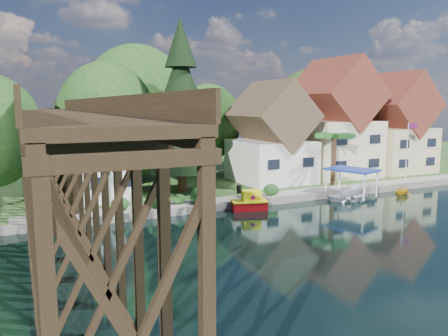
{
  "coord_description": "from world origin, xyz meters",
  "views": [
    {
      "loc": [
        -18.04,
        -24.82,
        8.94
      ],
      "look_at": [
        -3.43,
        6.0,
        3.94
      ],
      "focal_mm": 35.0,
      "sensor_mm": 36.0,
      "label": 1
    }
  ],
  "objects_px": {
    "house_right": "(393,129)",
    "shed": "(107,162)",
    "flagpole": "(408,145)",
    "boat_yellow": "(403,189)",
    "house_left": "(271,139)",
    "trestle_bridge": "(54,160)",
    "boat_canopy": "(351,186)",
    "conifer": "(181,110)",
    "boat_white_a": "(349,196)",
    "palm_tree": "(334,137)",
    "tugboat": "(250,202)",
    "house_center": "(334,126)"
  },
  "relations": [
    {
      "from": "conifer",
      "to": "boat_canopy",
      "type": "relative_size",
      "value": 3.12
    },
    {
      "from": "house_center",
      "to": "boat_white_a",
      "type": "xyz_separation_m",
      "value": [
        -6.24,
        -10.12,
        -6.0
      ]
    },
    {
      "from": "tugboat",
      "to": "boat_canopy",
      "type": "bearing_deg",
      "value": -1.25
    },
    {
      "from": "house_right",
      "to": "trestle_bridge",
      "type": "bearing_deg",
      "value": -165.21
    },
    {
      "from": "trestle_bridge",
      "to": "house_right",
      "type": "relative_size",
      "value": 3.55
    },
    {
      "from": "shed",
      "to": "boat_canopy",
      "type": "relative_size",
      "value": 1.49
    },
    {
      "from": "trestle_bridge",
      "to": "boat_yellow",
      "type": "height_order",
      "value": "trestle_bridge"
    },
    {
      "from": "house_left",
      "to": "palm_tree",
      "type": "height_order",
      "value": "house_left"
    },
    {
      "from": "house_center",
      "to": "flagpole",
      "type": "distance_m",
      "value": 8.53
    },
    {
      "from": "shed",
      "to": "boat_canopy",
      "type": "height_order",
      "value": "shed"
    },
    {
      "from": "house_left",
      "to": "house_right",
      "type": "bearing_deg",
      "value": 0.0
    },
    {
      "from": "boat_white_a",
      "to": "tugboat",
      "type": "bearing_deg",
      "value": 100.5
    },
    {
      "from": "shed",
      "to": "palm_tree",
      "type": "distance_m",
      "value": 22.86
    },
    {
      "from": "shed",
      "to": "boat_canopy",
      "type": "xyz_separation_m",
      "value": [
        21.39,
        -7.61,
        -2.59
      ]
    },
    {
      "from": "house_right",
      "to": "boat_canopy",
      "type": "xyz_separation_m",
      "value": [
        -14.61,
        -9.11,
        -4.54
      ]
    },
    {
      "from": "palm_tree",
      "to": "tugboat",
      "type": "bearing_deg",
      "value": -162.31
    },
    {
      "from": "boat_canopy",
      "to": "boat_yellow",
      "type": "height_order",
      "value": "boat_canopy"
    },
    {
      "from": "flagpole",
      "to": "boat_white_a",
      "type": "xyz_separation_m",
      "value": [
        -11.19,
        -3.46,
        -4.03
      ]
    },
    {
      "from": "shed",
      "to": "boat_canopy",
      "type": "distance_m",
      "value": 22.85
    },
    {
      "from": "house_left",
      "to": "house_right",
      "type": "distance_m",
      "value": 18.01
    },
    {
      "from": "flagpole",
      "to": "conifer",
      "type": "bearing_deg",
      "value": 168.94
    },
    {
      "from": "boat_canopy",
      "to": "boat_yellow",
      "type": "relative_size",
      "value": 2.34
    },
    {
      "from": "flagpole",
      "to": "house_right",
      "type": "bearing_deg",
      "value": 56.71
    },
    {
      "from": "house_center",
      "to": "palm_tree",
      "type": "bearing_deg",
      "value": -128.91
    },
    {
      "from": "shed",
      "to": "house_center",
      "type": "bearing_deg",
      "value": 4.24
    },
    {
      "from": "trestle_bridge",
      "to": "boat_yellow",
      "type": "distance_m",
      "value": 32.74
    },
    {
      "from": "house_right",
      "to": "shed",
      "type": "height_order",
      "value": "house_right"
    },
    {
      "from": "palm_tree",
      "to": "tugboat",
      "type": "relative_size",
      "value": 1.71
    },
    {
      "from": "house_left",
      "to": "palm_tree",
      "type": "xyz_separation_m",
      "value": [
        4.52,
        -5.05,
        0.41
      ]
    },
    {
      "from": "palm_tree",
      "to": "boat_white_a",
      "type": "bearing_deg",
      "value": -111.03
    },
    {
      "from": "shed",
      "to": "boat_yellow",
      "type": "xyz_separation_m",
      "value": [
        27.37,
        -8.36,
        -3.23
      ]
    },
    {
      "from": "conifer",
      "to": "boat_white_a",
      "type": "height_order",
      "value": "conifer"
    },
    {
      "from": "house_center",
      "to": "boat_white_a",
      "type": "bearing_deg",
      "value": -121.64
    },
    {
      "from": "shed",
      "to": "palm_tree",
      "type": "height_order",
      "value": "shed"
    },
    {
      "from": "tugboat",
      "to": "boat_yellow",
      "type": "distance_m",
      "value": 16.88
    },
    {
      "from": "boat_white_a",
      "to": "boat_canopy",
      "type": "relative_size",
      "value": 0.76
    },
    {
      "from": "house_left",
      "to": "house_center",
      "type": "xyz_separation_m",
      "value": [
        9.0,
        0.5,
        1.28
      ]
    },
    {
      "from": "boat_white_a",
      "to": "boat_canopy",
      "type": "height_order",
      "value": "boat_canopy"
    },
    {
      "from": "palm_tree",
      "to": "tugboat",
      "type": "height_order",
      "value": "palm_tree"
    },
    {
      "from": "palm_tree",
      "to": "boat_yellow",
      "type": "distance_m",
      "value": 8.44
    },
    {
      "from": "house_right",
      "to": "palm_tree",
      "type": "distance_m",
      "value": 14.39
    },
    {
      "from": "boat_yellow",
      "to": "house_center",
      "type": "bearing_deg",
      "value": -8.44
    },
    {
      "from": "house_left",
      "to": "tugboat",
      "type": "bearing_deg",
      "value": -130.11
    },
    {
      "from": "flagpole",
      "to": "trestle_bridge",
      "type": "bearing_deg",
      "value": -172.81
    },
    {
      "from": "boat_canopy",
      "to": "flagpole",
      "type": "bearing_deg",
      "value": 15.6
    },
    {
      "from": "conifer",
      "to": "flagpole",
      "type": "relative_size",
      "value": 2.55
    },
    {
      "from": "palm_tree",
      "to": "boat_yellow",
      "type": "xyz_separation_m",
      "value": [
        4.85,
        -4.81,
        -4.95
      ]
    },
    {
      "from": "shed",
      "to": "boat_yellow",
      "type": "height_order",
      "value": "shed"
    },
    {
      "from": "flagpole",
      "to": "boat_yellow",
      "type": "bearing_deg",
      "value": -141.11
    },
    {
      "from": "conifer",
      "to": "boat_canopy",
      "type": "height_order",
      "value": "conifer"
    }
  ]
}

